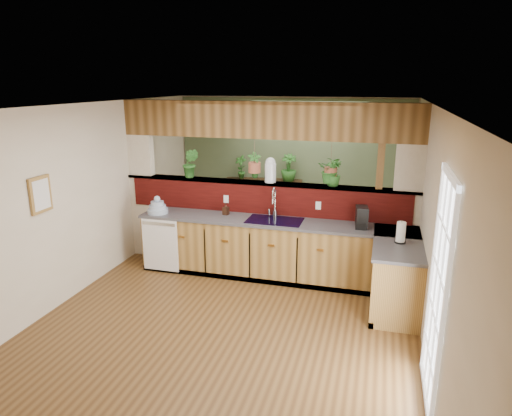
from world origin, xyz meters
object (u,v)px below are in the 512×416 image
(glass_jar, at_px, (270,170))
(shelving_console, at_px, (264,204))
(dish_stack, at_px, (158,208))
(coffee_maker, at_px, (362,218))
(soap_dispenser, at_px, (226,209))
(paper_towel, at_px, (401,233))
(faucet, at_px, (274,201))

(glass_jar, xyz_separation_m, shelving_console, (-0.60, 1.90, -1.08))
(dish_stack, distance_m, coffee_maker, 3.10)
(soap_dispenser, bearing_deg, glass_jar, 23.59)
(dish_stack, height_order, shelving_console, dish_stack)
(paper_towel, distance_m, glass_jar, 2.19)
(coffee_maker, bearing_deg, soap_dispenser, 169.24)
(coffee_maker, relative_size, glass_jar, 0.78)
(shelving_console, bearing_deg, faucet, -80.57)
(coffee_maker, height_order, paper_towel, coffee_maker)
(paper_towel, bearing_deg, dish_stack, 173.69)
(glass_jar, bearing_deg, faucet, -62.41)
(dish_stack, xyz_separation_m, shelving_console, (1.08, 2.38, -0.49))
(paper_towel, bearing_deg, shelving_console, 132.21)
(dish_stack, relative_size, glass_jar, 0.83)
(coffee_maker, distance_m, shelving_console, 3.08)
(faucet, xyz_separation_m, soap_dispenser, (-0.75, -0.06, -0.16))
(coffee_maker, relative_size, shelving_console, 0.20)
(dish_stack, xyz_separation_m, soap_dispenser, (1.05, 0.21, 0.00))
(soap_dispenser, height_order, paper_towel, paper_towel)
(coffee_maker, xyz_separation_m, paper_towel, (0.51, -0.51, -0.00))
(coffee_maker, bearing_deg, paper_towel, -52.83)
(glass_jar, bearing_deg, paper_towel, -24.62)
(faucet, xyz_separation_m, glass_jar, (-0.11, 0.22, 0.43))
(glass_jar, bearing_deg, coffee_maker, -14.80)
(soap_dispenser, xyz_separation_m, shelving_console, (0.03, 2.18, -0.49))
(faucet, bearing_deg, paper_towel, -20.11)
(paper_towel, relative_size, shelving_console, 0.19)
(faucet, xyz_separation_m, dish_stack, (-1.80, -0.26, -0.17))
(glass_jar, bearing_deg, dish_stack, -163.98)
(faucet, bearing_deg, soap_dispenser, -175.65)
(faucet, height_order, coffee_maker, faucet)
(soap_dispenser, relative_size, glass_jar, 0.48)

